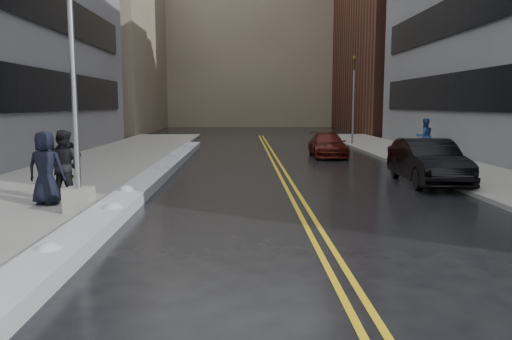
{
  "coord_description": "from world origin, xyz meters",
  "views": [
    {
      "loc": [
        0.87,
        -10.57,
        2.85
      ],
      "look_at": [
        1.18,
        1.19,
        1.3
      ],
      "focal_mm": 35.0,
      "sensor_mm": 36.0,
      "label": 1
    }
  ],
  "objects": [
    {
      "name": "building_west_far",
      "position": [
        -15.5,
        44.0,
        9.0
      ],
      "size": [
        14.0,
        22.0,
        18.0
      ],
      "primitive_type": "cube",
      "color": "gray",
      "rests_on": "ground"
    },
    {
      "name": "car_black",
      "position": [
        7.5,
        7.04,
        0.81
      ],
      "size": [
        1.88,
        4.96,
        1.62
      ],
      "primitive_type": "imported",
      "rotation": [
        0.0,
        0.0,
        -0.03
      ],
      "color": "black",
      "rests_on": "ground"
    },
    {
      "name": "lane_line_right",
      "position": [
        2.65,
        10.0,
        0.0
      ],
      "size": [
        0.12,
        50.0,
        0.01
      ],
      "primitive_type": "cube",
      "color": "gold",
      "rests_on": "ground"
    },
    {
      "name": "pedestrian_d",
      "position": [
        -5.57,
        7.74,
        1.0
      ],
      "size": [
        1.05,
        0.57,
        1.69
      ],
      "primitive_type": "imported",
      "rotation": [
        0.0,
        0.0,
        3.31
      ],
      "color": "black",
      "rests_on": "sidewalk_west"
    },
    {
      "name": "sidewalk_west",
      "position": [
        -5.75,
        10.0,
        0.07
      ],
      "size": [
        5.5,
        50.0,
        0.15
      ],
      "primitive_type": "cube",
      "color": "gray",
      "rests_on": "ground"
    },
    {
      "name": "building_far",
      "position": [
        2.0,
        60.0,
        11.0
      ],
      "size": [
        36.0,
        16.0,
        22.0
      ],
      "primitive_type": "cube",
      "color": "gray",
      "rests_on": "ground"
    },
    {
      "name": "pedestrian_east",
      "position": [
        10.7,
        16.16,
        1.13
      ],
      "size": [
        1.01,
        0.83,
        1.95
      ],
      "primitive_type": "imported",
      "rotation": [
        0.0,
        0.0,
        3.24
      ],
      "color": "navy",
      "rests_on": "sidewalk_east"
    },
    {
      "name": "sidewalk_east",
      "position": [
        10.0,
        10.0,
        0.07
      ],
      "size": [
        4.0,
        50.0,
        0.15
      ],
      "primitive_type": "cube",
      "color": "gray",
      "rests_on": "ground"
    },
    {
      "name": "traffic_signal",
      "position": [
        8.5,
        24.0,
        3.4
      ],
      "size": [
        0.16,
        0.2,
        6.0
      ],
      "color": "gray",
      "rests_on": "sidewalk_east"
    },
    {
      "name": "ground",
      "position": [
        0.0,
        0.0,
        0.0
      ],
      "size": [
        160.0,
        160.0,
        0.0
      ],
      "primitive_type": "plane",
      "color": "black",
      "rests_on": "ground"
    },
    {
      "name": "lane_line_left",
      "position": [
        2.35,
        10.0,
        0.0
      ],
      "size": [
        0.12,
        50.0,
        0.01
      ],
      "primitive_type": "cube",
      "color": "gold",
      "rests_on": "ground"
    },
    {
      "name": "pedestrian_c",
      "position": [
        -4.45,
        2.9,
        1.15
      ],
      "size": [
        1.0,
        0.68,
        2.0
      ],
      "primitive_type": "imported",
      "rotation": [
        0.0,
        0.0,
        3.1
      ],
      "color": "black",
      "rests_on": "sidewalk_west"
    },
    {
      "name": "pedestrian_b",
      "position": [
        -4.22,
        3.59,
        1.14
      ],
      "size": [
        1.11,
        0.94,
        1.99
      ],
      "primitive_type": "imported",
      "rotation": [
        0.0,
        0.0,
        2.92
      ],
      "color": "black",
      "rests_on": "sidewalk_west"
    },
    {
      "name": "lamppost",
      "position": [
        -3.3,
        2.0,
        2.53
      ],
      "size": [
        0.65,
        0.65,
        7.62
      ],
      "color": "gray",
      "rests_on": "sidewalk_west"
    },
    {
      "name": "fire_hydrant",
      "position": [
        9.0,
        10.0,
        0.55
      ],
      "size": [
        0.26,
        0.26,
        0.73
      ],
      "color": "maroon",
      "rests_on": "sidewalk_east"
    },
    {
      "name": "car_maroon",
      "position": [
        5.5,
        16.53,
        0.64
      ],
      "size": [
        1.91,
        4.48,
        1.29
      ],
      "primitive_type": "imported",
      "rotation": [
        0.0,
        0.0,
        -0.03
      ],
      "color": "#47100B",
      "rests_on": "ground"
    },
    {
      "name": "snow_ridge",
      "position": [
        -2.45,
        8.0,
        0.17
      ],
      "size": [
        0.9,
        30.0,
        0.34
      ],
      "primitive_type": "cube",
      "color": "silver",
      "rests_on": "ground"
    }
  ]
}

